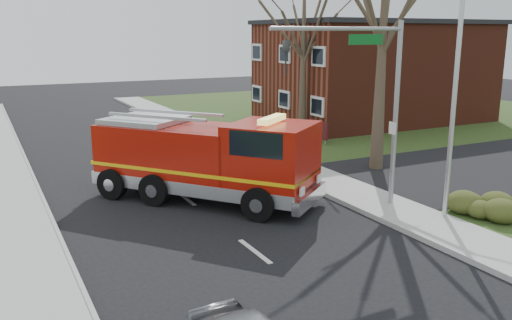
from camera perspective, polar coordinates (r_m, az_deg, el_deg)
name	(u,v)px	position (r m, az deg, el deg)	size (l,w,h in m)	color
ground	(255,252)	(16.40, -0.14, -9.61)	(120.00, 120.00, 0.00)	black
sidewalk_right	(412,218)	(19.79, 16.15, -5.84)	(2.40, 80.00, 0.15)	gray
sidewalk_left	(32,294)	(14.87, -22.53, -12.88)	(2.40, 80.00, 0.15)	gray
brick_building	(374,71)	(40.82, 12.35, 9.14)	(15.40, 10.40, 7.25)	maroon
health_center_sign	(317,130)	(31.71, 6.49, 3.19)	(0.12, 2.00, 1.40)	#410F12
hedge_corner	(493,200)	(20.99, 23.71, -3.92)	(2.80, 2.00, 0.90)	#333F16
bare_tree_near	(384,9)	(25.45, 13.34, 15.26)	(6.00, 6.00, 12.00)	#403426
bare_tree_far	(304,31)	(33.60, 5.06, 13.40)	(5.25, 5.25, 10.50)	#403426
traffic_signal_mast	(369,82)	(19.30, 11.80, 8.03)	(5.29, 0.18, 6.80)	gray
streetlight_pole	(454,89)	(19.17, 20.10, 7.01)	(1.48, 0.16, 8.40)	#B7BABF
fire_engine	(207,161)	(20.91, -5.16, -0.09)	(7.61, 8.52, 3.46)	#991107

